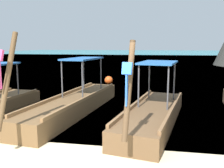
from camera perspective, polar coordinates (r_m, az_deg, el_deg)
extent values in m
plane|color=#147A89|center=(65.65, 9.08, 6.69)|extent=(120.00, 120.00, 0.00)
cylinder|color=#4C4C51|center=(10.48, -20.93, 0.93)|extent=(0.05, 0.05, 1.27)
cube|color=brown|center=(9.13, -8.62, -4.82)|extent=(1.91, 6.43, 0.57)
cube|color=brown|center=(9.30, -11.59, -2.54)|extent=(0.80, 5.79, 0.10)
cube|color=brown|center=(8.84, -5.60, -2.99)|extent=(0.80, 5.79, 0.10)
cylinder|color=brown|center=(6.07, -23.06, 0.77)|extent=(0.23, 0.88, 2.21)
cylinder|color=#4C4C51|center=(9.00, -11.48, 1.05)|extent=(0.06, 0.06, 1.33)
cylinder|color=#4C4C51|center=(8.65, -6.86, 0.85)|extent=(0.06, 0.06, 1.33)
cylinder|color=#4C4C51|center=(10.69, -6.58, 2.39)|extent=(0.06, 0.06, 1.33)
cylinder|color=#4C4C51|center=(10.39, -2.58, 2.26)|extent=(0.06, 0.06, 1.33)
cube|color=#235BA3|center=(9.61, -6.78, 5.82)|extent=(1.22, 2.20, 0.06)
cube|color=brown|center=(7.88, 9.44, -7.23)|extent=(2.18, 5.27, 0.52)
cube|color=brown|center=(7.93, 5.24, -4.70)|extent=(0.93, 4.65, 0.10)
cube|color=brown|center=(7.71, 13.89, -5.32)|extent=(0.93, 4.65, 0.10)
cylinder|color=brown|center=(5.05, 3.85, -1.43)|extent=(0.23, 0.66, 2.04)
cube|color=blue|center=(4.87, 3.50, 3.61)|extent=(0.22, 0.15, 0.25)
cube|color=blue|center=(4.92, 3.38, -1.50)|extent=(0.04, 0.08, 0.64)
cylinder|color=#4C4C51|center=(7.65, 6.14, -0.54)|extent=(0.06, 0.06, 1.32)
cylinder|color=#4C4C51|center=(7.48, 12.79, -0.93)|extent=(0.06, 0.06, 1.32)
cylinder|color=#4C4C51|center=(9.13, 8.57, 0.95)|extent=(0.06, 0.06, 1.32)
cylinder|color=#4C4C51|center=(8.99, 14.15, 0.65)|extent=(0.06, 0.06, 1.32)
cube|color=#235BA3|center=(8.22, 10.61, 4.88)|extent=(1.38, 1.91, 0.06)
sphere|color=#EA5119|center=(15.56, -0.78, 0.87)|extent=(0.51, 0.51, 0.51)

